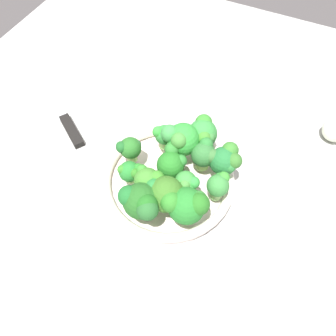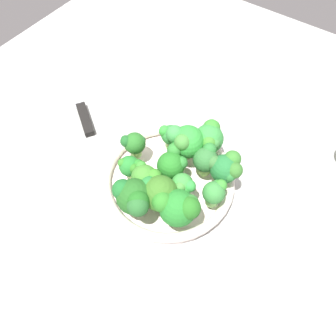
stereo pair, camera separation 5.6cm
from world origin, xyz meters
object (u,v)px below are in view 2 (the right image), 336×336
object	(u,v)px
broccoli_floret_1	(181,208)
broccoli_floret_12	(183,186)
broccoli_floret_6	(159,194)
broccoli_floret_0	(134,143)
broccoli_floret_8	(209,138)
broccoli_floret_9	(215,192)
broccoli_floret_4	(172,164)
broccoli_floret_7	(130,166)
broccoli_floret_11	(146,178)
broccoli_floret_3	(207,159)
broccoli_floret_13	(227,168)
broccoli_floret_10	(186,141)
bowl	(168,181)
broccoli_floret_5	(171,136)
knife	(80,107)
broccoli_floret_2	(134,198)

from	to	relation	value
broccoli_floret_1	broccoli_floret_12	size ratio (longest dim) A/B	1.32
broccoli_floret_1	broccoli_floret_6	xyz separation A→B (cm)	(4.59, -0.08, -0.01)
broccoli_floret_0	broccoli_floret_1	distance (cm)	16.73
broccoli_floret_8	broccoli_floret_9	xyz separation A→B (cm)	(-6.86, 9.36, -0.53)
broccoli_floret_4	broccoli_floret_7	size ratio (longest dim) A/B	1.24
broccoli_floret_1	broccoli_floret_11	distance (cm)	8.78
broccoli_floret_3	broccoli_floret_13	world-z (taller)	broccoli_floret_13
broccoli_floret_6	broccoli_floret_10	size ratio (longest dim) A/B	0.95
bowl	broccoli_floret_11	world-z (taller)	broccoli_floret_11
broccoli_floret_9	broccoli_floret_3	bearing A→B (deg)	-46.39
broccoli_floret_5	broccoli_floret_6	xyz separation A→B (cm)	(-6.08, 12.27, 0.87)
broccoli_floret_7	knife	world-z (taller)	broccoli_floret_7
broccoli_floret_4	broccoli_floret_12	size ratio (longest dim) A/B	1.08
broccoli_floret_9	broccoli_floret_12	world-z (taller)	same
broccoli_floret_6	broccoli_floret_10	bearing A→B (deg)	-78.87
broccoli_floret_10	broccoli_floret_12	size ratio (longest dim) A/B	1.37
broccoli_floret_8	broccoli_floret_10	size ratio (longest dim) A/B	0.86
broccoli_floret_5	broccoli_floret_12	xyz separation A→B (cm)	(-8.35, 8.10, -0.06)
broccoli_floret_10	knife	world-z (taller)	broccoli_floret_10
broccoli_floret_3	broccoli_floret_8	xyz separation A→B (cm)	(2.18, -4.45, 0.20)
bowl	broccoli_floret_9	world-z (taller)	broccoli_floret_9
knife	broccoli_floret_9	bearing A→B (deg)	172.98
broccoli_floret_2	broccoli_floret_6	xyz separation A→B (cm)	(-3.06, -3.20, -0.26)
broccoli_floret_1	broccoli_floret_13	world-z (taller)	broccoli_floret_1
broccoli_floret_0	knife	world-z (taller)	broccoli_floret_0
broccoli_floret_3	broccoli_floret_7	size ratio (longest dim) A/B	1.30
bowl	broccoli_floret_7	world-z (taller)	broccoli_floret_7
broccoli_floret_8	broccoli_floret_13	xyz separation A→B (cm)	(-6.24, 4.15, -0.06)
broccoli_floret_1	broccoli_floret_9	size ratio (longest dim) A/B	1.32
bowl	knife	xyz separation A→B (cm)	(29.31, -5.18, -1.16)
broccoli_floret_12	broccoli_floret_11	bearing A→B (deg)	22.85
broccoli_floret_6	broccoli_floret_13	xyz separation A→B (cm)	(-6.95, -11.60, -0.37)
bowl	broccoli_floret_8	world-z (taller)	broccoli_floret_8
broccoli_floret_4	broccoli_floret_6	xyz separation A→B (cm)	(-2.09, 6.95, 0.91)
broccoli_floret_8	broccoli_floret_1	bearing A→B (deg)	103.77
broccoli_floret_12	broccoli_floret_3	bearing A→B (deg)	-94.98
broccoli_floret_1	broccoli_floret_8	distance (cm)	16.30
broccoli_floret_11	broccoli_floret_12	world-z (taller)	broccoli_floret_11
broccoli_floret_1	broccoli_floret_3	bearing A→B (deg)	-81.52
broccoli_floret_12	broccoli_floret_0	bearing A→B (deg)	-9.98
broccoli_floret_1	broccoli_floret_11	xyz separation A→B (cm)	(8.62, -1.59, -0.43)
bowl	broccoli_floret_1	distance (cm)	11.12
broccoli_floret_8	broccoli_floret_12	distance (cm)	11.70
broccoli_floret_4	broccoli_floret_5	xyz separation A→B (cm)	(3.99, -5.32, 0.03)
broccoli_floret_10	broccoli_floret_11	distance (cm)	10.65
broccoli_floret_1	broccoli_floret_6	distance (cm)	4.59
broccoli_floret_1	broccoli_floret_3	world-z (taller)	broccoli_floret_1
broccoli_floret_7	knife	xyz separation A→B (cm)	(23.32, -9.02, -5.93)
broccoli_floret_3	broccoli_floret_4	world-z (taller)	broccoli_floret_3
broccoli_floret_3	broccoli_floret_8	distance (cm)	4.96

